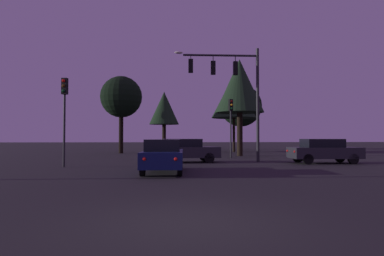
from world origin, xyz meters
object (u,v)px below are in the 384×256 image
tree_right_cluster (240,86)px  traffic_light_corner_left (231,116)px  car_nearside_lane (163,155)px  tree_behind_sign (164,108)px  tree_left_far (234,97)px  car_crossing_right (184,150)px  traffic_light_corner_right (64,104)px  traffic_signal_mast_arm (233,82)px  tree_center_horizon (121,97)px  car_crossing_left (324,151)px  tree_lot_edge (241,106)px

tree_right_cluster → traffic_light_corner_left: bearing=-116.1°
traffic_light_corner_left → car_nearside_lane: size_ratio=1.00×
tree_behind_sign → tree_left_far: (7.82, -0.77, 1.33)m
car_nearside_lane → car_crossing_right: same height
traffic_light_corner_left → traffic_light_corner_right: bearing=-147.2°
traffic_signal_mast_arm → tree_center_horizon: bearing=124.8°
tree_behind_sign → tree_left_far: bearing=-5.7°
traffic_signal_mast_arm → car_crossing_right: size_ratio=1.64×
car_nearside_lane → traffic_light_corner_right: bearing=147.9°
car_crossing_left → tree_lot_edge: tree_lot_edge is taller
car_crossing_left → tree_center_horizon: bearing=134.4°
car_nearside_lane → tree_center_horizon: (-4.31, 19.06, 4.95)m
tree_right_cluster → traffic_light_corner_right: bearing=-141.3°
traffic_light_corner_left → tree_lot_edge: 19.82m
traffic_signal_mast_arm → tree_right_cluster: bearing=73.3°
traffic_signal_mast_arm → car_crossing_left: size_ratio=1.74×
tree_center_horizon → tree_behind_sign: bearing=34.4°
traffic_light_corner_right → tree_center_horizon: size_ratio=0.62×
tree_lot_edge → car_crossing_left: bearing=-91.6°
traffic_light_corner_right → tree_center_horizon: bearing=85.9°
traffic_light_corner_right → tree_left_far: 22.50m
tree_right_cluster → car_nearside_lane: bearing=-116.9°
car_crossing_left → traffic_light_corner_right: bearing=-175.9°
traffic_light_corner_left → tree_behind_sign: (-5.20, 11.75, 1.64)m
car_crossing_left → tree_lot_edge: 25.25m
tree_lot_edge → tree_center_horizon: bearing=-145.8°
car_crossing_left → traffic_light_corner_left: bearing=128.7°
tree_lot_edge → tree_right_cluster: bearing=-103.8°
car_crossing_right → tree_right_cluster: (5.33, 6.94, 5.31)m
traffic_signal_mast_arm → traffic_light_corner_right: 10.59m
tree_right_cluster → traffic_signal_mast_arm: bearing=-106.7°
traffic_light_corner_left → car_crossing_right: (-3.96, -4.15, -2.47)m
tree_left_far → tree_behind_sign: bearing=174.3°
traffic_light_corner_left → car_nearside_lane: bearing=-117.2°
tree_center_horizon → tree_right_cluster: 12.49m
traffic_light_corner_left → tree_behind_sign: bearing=113.9°
car_nearside_lane → tree_behind_sign: tree_behind_sign is taller
car_crossing_left → tree_center_horizon: tree_center_horizon is taller
car_nearside_lane → tree_lot_edge: 31.52m
car_nearside_lane → tree_left_far: (7.92, 21.30, 5.44)m
tree_left_far → car_crossing_right: bearing=-113.5°
car_crossing_left → car_crossing_right: (-8.62, 1.65, 0.00)m
tree_center_horizon → car_crossing_left: bearing=-45.6°
traffic_light_corner_right → car_crossing_left: bearing=4.1°
tree_center_horizon → traffic_light_corner_left: bearing=-42.3°
traffic_signal_mast_arm → traffic_light_corner_left: bearing=80.3°
car_crossing_right → tree_left_far: 17.37m
tree_center_horizon → tree_right_cluster: bearing=-28.5°
car_nearside_lane → car_crossing_left: size_ratio=1.07×
traffic_signal_mast_arm → car_nearside_lane: 8.96m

